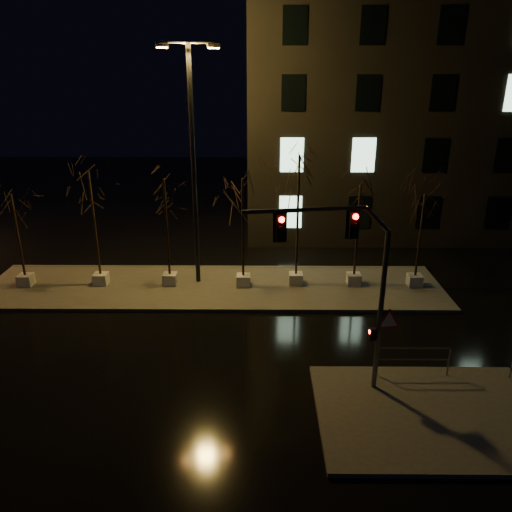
{
  "coord_description": "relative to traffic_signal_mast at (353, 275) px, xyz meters",
  "views": [
    {
      "loc": [
        2.23,
        -16.13,
        9.95
      ],
      "look_at": [
        2.06,
        3.02,
        2.8
      ],
      "focal_mm": 35.0,
      "sensor_mm": 36.0,
      "label": 1
    }
  ],
  "objects": [
    {
      "name": "guard_rail_a",
      "position": [
        2.44,
        0.82,
        -3.36
      ],
      "size": [
        2.47,
        0.07,
        1.06
      ],
      "rotation": [
        0.0,
        0.0,
        0.01
      ],
      "color": "#505357",
      "rests_on": "sidewalk_corner"
    },
    {
      "name": "tree_2",
      "position": [
        -7.15,
        8.49,
        -0.02
      ],
      "size": [
        1.8,
        1.8,
        5.32
      ],
      "color": "silver",
      "rests_on": "median"
    },
    {
      "name": "sidewalk_corner",
      "position": [
        2.5,
        -1.18,
        -4.13
      ],
      "size": [
        7.0,
        5.0,
        0.15
      ],
      "primitive_type": "cube",
      "color": "#4B4843",
      "rests_on": "ground"
    },
    {
      "name": "tree_6",
      "position": [
        4.71,
        8.42,
        -0.54
      ],
      "size": [
        1.8,
        1.8,
        4.63
      ],
      "color": "silver",
      "rests_on": "median"
    },
    {
      "name": "ground",
      "position": [
        -5.0,
        2.32,
        -4.21
      ],
      "size": [
        90.0,
        90.0,
        0.0
      ],
      "primitive_type": "plane",
      "color": "black",
      "rests_on": "ground"
    },
    {
      "name": "tree_3",
      "position": [
        -3.57,
        8.35,
        0.03
      ],
      "size": [
        1.8,
        1.8,
        5.38
      ],
      "color": "silver",
      "rests_on": "median"
    },
    {
      "name": "median",
      "position": [
        -5.0,
        8.32,
        -4.13
      ],
      "size": [
        22.0,
        5.0,
        0.15
      ],
      "primitive_type": "cube",
      "color": "#4B4843",
      "rests_on": "ground"
    },
    {
      "name": "tree_1",
      "position": [
        -10.52,
        8.46,
        0.25
      ],
      "size": [
        1.8,
        1.8,
        5.68
      ],
      "color": "silver",
      "rests_on": "median"
    },
    {
      "name": "traffic_signal_mast",
      "position": [
        0.0,
        0.0,
        0.0
      ],
      "size": [
        5.02,
        0.8,
        6.18
      ],
      "rotation": [
        0.0,
        0.0,
        0.15
      ],
      "color": "#505357",
      "rests_on": "sidewalk_corner"
    },
    {
      "name": "streetlight_main",
      "position": [
        -5.83,
        8.89,
        2.26
      ],
      "size": [
        2.71,
        1.0,
        10.94
      ],
      "rotation": [
        0.0,
        0.0,
        0.26
      ],
      "color": "black",
      "rests_on": "median"
    },
    {
      "name": "building",
      "position": [
        9.0,
        20.32,
        3.29
      ],
      "size": [
        25.0,
        12.0,
        15.0
      ],
      "primitive_type": "cube",
      "color": "black",
      "rests_on": "ground"
    },
    {
      "name": "tree_0",
      "position": [
        -14.12,
        8.29,
        -0.53
      ],
      "size": [
        1.8,
        1.8,
        4.64
      ],
      "color": "silver",
      "rests_on": "median"
    },
    {
      "name": "tree_4",
      "position": [
        -1.03,
        8.57,
        0.79
      ],
      "size": [
        1.8,
        1.8,
        6.39
      ],
      "color": "silver",
      "rests_on": "median"
    },
    {
      "name": "tree_5",
      "position": [
        1.79,
        8.53,
        -0.21
      ],
      "size": [
        1.8,
        1.8,
        5.07
      ],
      "color": "silver",
      "rests_on": "median"
    }
  ]
}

